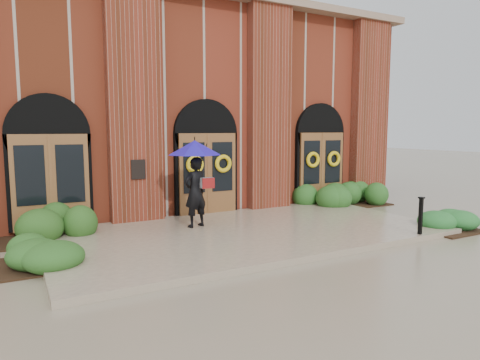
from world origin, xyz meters
TOP-DOWN VIEW (x-y plane):
  - ground at (0.00, 0.00)m, footprint 90.00×90.00m
  - landing at (0.00, 0.15)m, footprint 10.00×5.30m
  - church_building at (0.00, 8.78)m, footprint 16.20×12.53m
  - man_with_umbrella at (-1.09, 1.12)m, footprint 1.79×1.79m
  - metal_post at (3.54, -2.35)m, footprint 0.15×0.15m
  - hedge_wall_left at (-5.44, 2.20)m, footprint 3.24×1.30m
  - hedge_wall_right at (5.20, 2.20)m, footprint 3.14×1.26m
  - hedge_front_left at (-5.10, 0.00)m, footprint 1.60×1.37m
  - hedge_front_right at (5.10, -2.00)m, footprint 1.48×1.27m

SIDE VIEW (x-z plane):
  - ground at x=0.00m, z-range 0.00..0.00m
  - landing at x=0.00m, z-range 0.00..0.15m
  - hedge_front_right at x=5.10m, z-range 0.00..0.52m
  - hedge_front_left at x=-5.10m, z-range 0.00..0.57m
  - hedge_wall_right at x=5.20m, z-range 0.00..0.81m
  - hedge_wall_left at x=-5.44m, z-range 0.00..0.83m
  - metal_post at x=3.54m, z-range 0.17..1.12m
  - man_with_umbrella at x=-1.09m, z-range 0.62..2.95m
  - church_building at x=0.00m, z-range 0.00..7.00m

